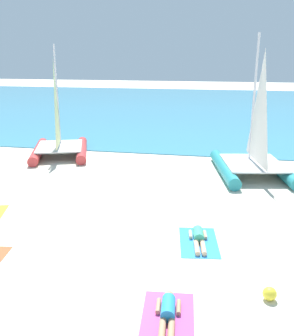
# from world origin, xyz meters

# --- Properties ---
(ground_plane) EXTENTS (120.00, 120.00, 0.00)m
(ground_plane) POSITION_xyz_m (0.00, 10.00, 0.00)
(ground_plane) COLOR beige
(ocean_water) EXTENTS (120.00, 40.00, 0.05)m
(ocean_water) POSITION_xyz_m (0.00, 31.88, 0.03)
(ocean_water) COLOR teal
(ocean_water) RESTS_ON ground
(sailboat_teal) EXTENTS (3.86, 5.24, 6.21)m
(sailboat_teal) POSITION_xyz_m (4.16, 9.12, 0.93)
(sailboat_teal) COLOR teal
(sailboat_teal) RESTS_ON ground
(sailboat_red) EXTENTS (4.15, 5.15, 5.81)m
(sailboat_red) POSITION_xyz_m (-5.84, 10.64, 0.87)
(sailboat_red) COLOR #CC3838
(sailboat_red) RESTS_ON ground
(towel_center_right) EXTENTS (1.26, 1.99, 0.01)m
(towel_center_right) POSITION_xyz_m (1.75, -1.46, 0.01)
(towel_center_right) COLOR #D84C99
(towel_center_right) RESTS_ON ground
(sunbather_center_right) EXTENTS (0.58, 1.57, 0.30)m
(sunbather_center_right) POSITION_xyz_m (1.75, -1.40, 0.13)
(sunbather_center_right) COLOR #268CCC
(sunbather_center_right) RESTS_ON towel_center_right
(towel_rightmost) EXTENTS (1.35, 2.03, 0.01)m
(towel_rightmost) POSITION_xyz_m (2.18, 2.10, 0.01)
(towel_rightmost) COLOR #338CD8
(towel_rightmost) RESTS_ON ground
(sunbather_rightmost) EXTENTS (0.62, 1.57, 0.30)m
(sunbather_rightmost) POSITION_xyz_m (2.17, 2.16, 0.13)
(sunbather_rightmost) COLOR #3FB28C
(sunbather_rightmost) RESTS_ON towel_rightmost
(beach_ball) EXTENTS (0.31, 0.31, 0.31)m
(beach_ball) POSITION_xyz_m (3.91, -0.35, 0.16)
(beach_ball) COLOR yellow
(beach_ball) RESTS_ON ground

